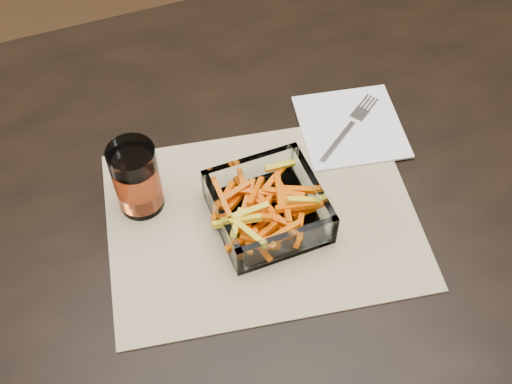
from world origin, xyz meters
TOP-DOWN VIEW (x-y plane):
  - dining_table at (0.00, 0.00)m, footprint 1.60×0.90m
  - placemat at (-0.15, -0.08)m, footprint 0.50×0.40m
  - glass_bowl at (-0.15, -0.08)m, footprint 0.15×0.15m
  - tumbler at (-0.31, 0.01)m, footprint 0.07×0.07m
  - napkin at (0.05, 0.03)m, footprint 0.19×0.19m
  - fork at (0.04, 0.03)m, footprint 0.15×0.11m

SIDE VIEW (x-z plane):
  - dining_table at x=0.00m, z-range 0.29..1.04m
  - placemat at x=-0.15m, z-range 0.75..0.75m
  - napkin at x=0.05m, z-range 0.75..0.76m
  - fork at x=0.04m, z-range 0.76..0.76m
  - glass_bowl at x=-0.15m, z-range 0.75..0.81m
  - tumbler at x=-0.31m, z-range 0.75..0.87m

